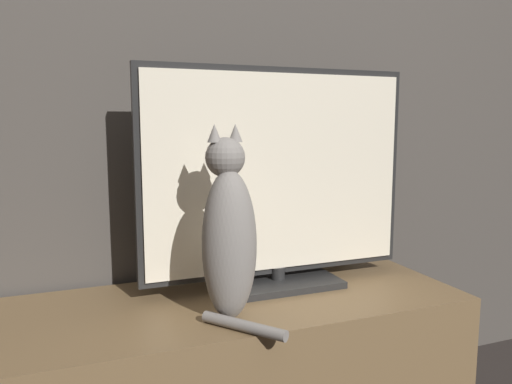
% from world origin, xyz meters
% --- Properties ---
extents(wall_back, '(4.80, 0.05, 2.60)m').
position_xyz_m(wall_back, '(0.00, 1.22, 1.30)').
color(wall_back, '#47423D').
rests_on(wall_back, ground_plane).
extents(tv_stand, '(1.50, 0.51, 0.47)m').
position_xyz_m(tv_stand, '(0.00, 0.92, 0.24)').
color(tv_stand, brown).
rests_on(tv_stand, ground_plane).
extents(tv, '(0.84, 0.22, 0.66)m').
position_xyz_m(tv, '(0.26, 0.99, 0.79)').
color(tv, black).
rests_on(tv, tv_stand).
extents(cat, '(0.16, 0.27, 0.49)m').
position_xyz_m(cat, '(0.04, 0.80, 0.69)').
color(cat, gray).
rests_on(cat, tv_stand).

